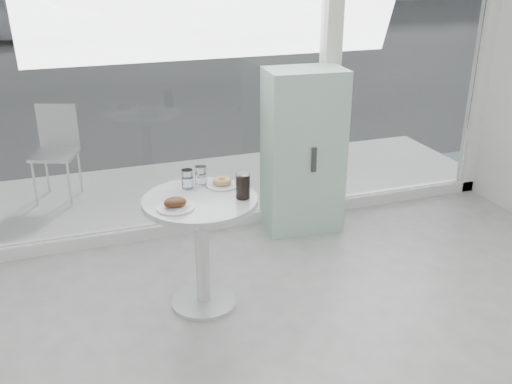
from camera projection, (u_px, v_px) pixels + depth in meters
name	position (u px, v px, depth m)	size (l,w,h in m)	color
storefront	(234.00, 19.00, 4.30)	(5.00, 0.14, 3.00)	white
main_table	(201.00, 230.00, 3.62)	(0.72, 0.72, 0.77)	silver
patio_deck	(205.00, 188.00, 5.63)	(5.60, 1.60, 0.05)	silver
street	(98.00, 35.00, 16.26)	(40.00, 24.00, 0.00)	#363636
mint_cabinet	(303.00, 151.00, 4.67)	(0.66, 0.47, 1.35)	#A0CCB6
patio_chair	(56.00, 146.00, 5.23)	(0.48, 0.48, 0.86)	silver
car_white	(27.00, 15.00, 14.85)	(1.61, 3.99, 1.36)	white
car_silver	(257.00, 13.00, 15.37)	(1.42, 4.08, 1.35)	#AAADB2
plate_fritter	(176.00, 204.00, 3.39)	(0.23, 0.23, 0.07)	silver
plate_donut	(222.00, 183.00, 3.72)	(0.21, 0.21, 0.05)	silver
water_tumbler_a	(187.00, 180.00, 3.67)	(0.08, 0.08, 0.12)	white
water_tumbler_b	(201.00, 176.00, 3.73)	(0.08, 0.08, 0.12)	white
cola_glass	(243.00, 186.00, 3.51)	(0.09, 0.09, 0.17)	white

